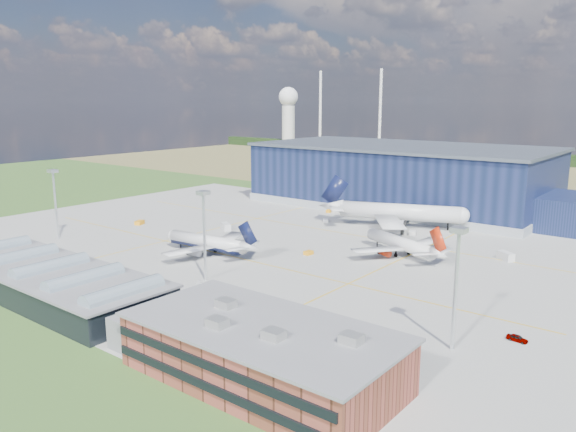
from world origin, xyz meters
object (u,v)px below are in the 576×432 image
at_px(light_mast_center, 204,221).
at_px(airstair, 205,294).
at_px(gse_tug_a, 140,223).
at_px(ops_building, 262,352).
at_px(airliner_widebody, 400,203).
at_px(light_mast_west, 54,193).
at_px(airliner_navy, 207,235).
at_px(gse_van_a, 226,226).
at_px(gse_cart_a, 412,233).
at_px(gse_tug_b, 308,253).
at_px(light_mast_east, 457,269).
at_px(gse_tug_c, 329,211).
at_px(gse_van_c, 240,307).
at_px(hangar, 407,179).
at_px(car_a, 517,338).
at_px(gse_van_b, 506,256).
at_px(car_b, 162,302).
at_px(airliner_red, 401,237).

relative_size(light_mast_center, airstair, 5.03).
relative_size(light_mast_center, gse_tug_a, 6.25).
relative_size(ops_building, airliner_widebody, 0.85).
bearing_deg(light_mast_west, airliner_navy, 19.19).
distance_m(light_mast_center, gse_van_a, 58.43).
bearing_deg(ops_building, gse_cart_a, 103.52).
bearing_deg(gse_tug_b, ops_building, -54.89).
bearing_deg(light_mast_east, gse_cart_a, 120.59).
bearing_deg(gse_van_a, gse_tug_c, 15.69).
height_order(ops_building, gse_cart_a, ops_building).
distance_m(gse_tug_c, gse_van_c, 112.72).
xyz_separation_m(hangar, ops_building, (52.20, -154.81, -6.82)).
xyz_separation_m(airliner_navy, gse_tug_b, (24.54, 17.52, -5.08)).
height_order(hangar, gse_tug_b, hangar).
distance_m(airliner_widebody, airstair, 95.28).
xyz_separation_m(gse_van_a, gse_tug_c, (11.03, 48.24, -0.59)).
bearing_deg(car_a, light_mast_west, 100.70).
xyz_separation_m(gse_van_b, airstair, (-43.45, -75.95, 0.26)).
relative_size(gse_cart_a, car_b, 0.97).
relative_size(ops_building, airliner_navy, 1.32).
xyz_separation_m(hangar, airliner_navy, (-11.10, -106.80, -5.95)).
height_order(gse_van_b, gse_tug_c, gse_van_b).
xyz_separation_m(gse_cart_a, gse_van_b, (34.68, -11.63, 0.49)).
distance_m(gse_tug_b, airstair, 45.70).
relative_size(ops_building, airstair, 10.05).
height_order(airstair, car_a, airstair).
bearing_deg(gse_tug_c, gse_cart_a, -39.16).
distance_m(airliner_navy, gse_cart_a, 70.54).
bearing_deg(gse_tug_c, airliner_widebody, -32.31).
distance_m(airliner_navy, gse_van_c, 49.44).
bearing_deg(airliner_red, airstair, 97.07).
height_order(airliner_navy, gse_cart_a, airliner_navy).
height_order(car_a, car_b, car_a).
relative_size(light_mast_center, gse_tug_b, 8.43).
bearing_deg(car_b, light_mast_center, 2.88).
xyz_separation_m(airliner_red, gse_van_b, (26.15, 13.96, -4.43)).
height_order(light_mast_east, gse_tug_b, light_mast_east).
bearing_deg(light_mast_center, light_mast_west, 180.00).
bearing_deg(airliner_navy, gse_cart_a, -127.05).
relative_size(light_mast_west, gse_tug_c, 8.26).
distance_m(light_mast_center, gse_van_b, 86.31).
bearing_deg(airstair, gse_van_b, 83.78).
bearing_deg(airliner_navy, gse_tug_c, -89.74).
height_order(gse_van_a, gse_tug_c, gse_van_a).
xyz_separation_m(gse_tug_a, gse_tug_c, (41.76, 61.92, -0.16)).
height_order(airliner_widebody, gse_van_a, airliner_widebody).
xyz_separation_m(light_mast_east, gse_van_a, (-101.02, 43.76, -14.23)).
relative_size(hangar, gse_van_c, 28.28).
bearing_deg(ops_building, car_a, 55.29).
relative_size(hangar, airliner_widebody, 2.68).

